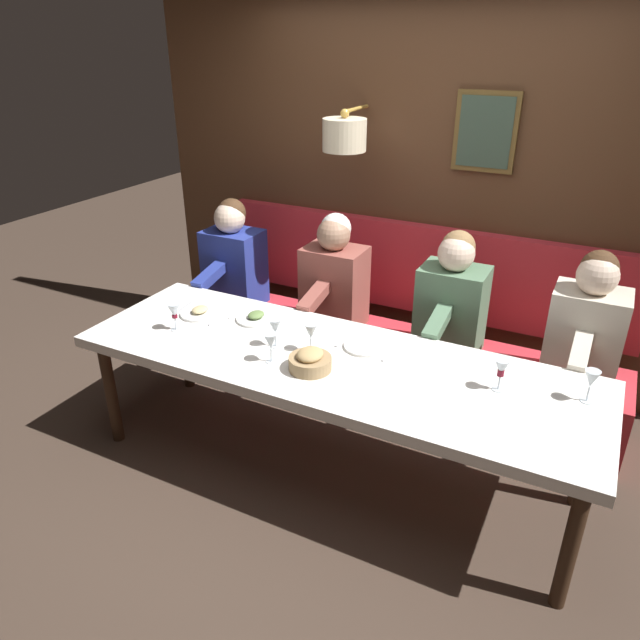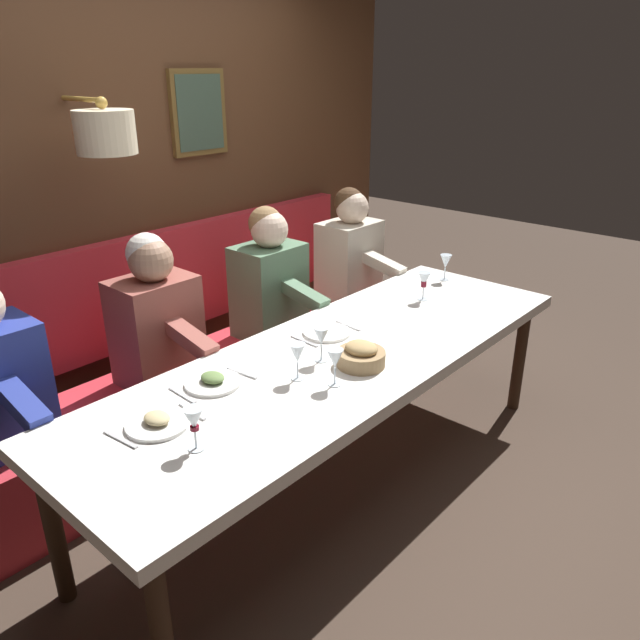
{
  "view_description": "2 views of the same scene",
  "coord_description": "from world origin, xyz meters",
  "px_view_note": "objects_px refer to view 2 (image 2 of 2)",
  "views": [
    {
      "loc": [
        -2.43,
        -1.18,
        2.28
      ],
      "look_at": [
        0.05,
        0.09,
        0.92
      ],
      "focal_mm": 33.02,
      "sensor_mm": 36.0,
      "label": 1
    },
    {
      "loc": [
        -1.64,
        2.0,
        1.99
      ],
      "look_at": [
        0.05,
        0.09,
        0.92
      ],
      "focal_mm": 34.17,
      "sensor_mm": 36.0,
      "label": 2
    }
  ],
  "objects_px": {
    "diner_middle": "(156,315)",
    "bread_bowl": "(361,356)",
    "dining_table": "(340,364)",
    "wine_glass_1": "(297,354)",
    "wine_glass_2": "(446,262)",
    "wine_glass_4": "(424,281)",
    "wine_glass_0": "(194,421)",
    "diner_near": "(270,277)",
    "diner_nearest": "(350,250)",
    "wine_glass_3": "(321,337)",
    "wine_glass_5": "(335,360)"
  },
  "relations": [
    {
      "from": "diner_near",
      "to": "wine_glass_1",
      "type": "distance_m",
      "value": 1.16
    },
    {
      "from": "diner_near",
      "to": "diner_middle",
      "type": "bearing_deg",
      "value": 90.0
    },
    {
      "from": "wine_glass_4",
      "to": "wine_glass_5",
      "type": "relative_size",
      "value": 1.0
    },
    {
      "from": "diner_nearest",
      "to": "wine_glass_2",
      "type": "relative_size",
      "value": 4.82
    },
    {
      "from": "wine_glass_2",
      "to": "wine_glass_3",
      "type": "xyz_separation_m",
      "value": [
        -0.17,
        1.36,
        0.0
      ]
    },
    {
      "from": "diner_nearest",
      "to": "diner_near",
      "type": "bearing_deg",
      "value": 90.0
    },
    {
      "from": "wine_glass_2",
      "to": "wine_glass_3",
      "type": "bearing_deg",
      "value": 96.91
    },
    {
      "from": "dining_table",
      "to": "wine_glass_1",
      "type": "distance_m",
      "value": 0.37
    },
    {
      "from": "wine_glass_3",
      "to": "wine_glass_5",
      "type": "xyz_separation_m",
      "value": [
        -0.19,
        0.13,
        0.0
      ]
    },
    {
      "from": "wine_glass_1",
      "to": "wine_glass_3",
      "type": "bearing_deg",
      "value": -79.23
    },
    {
      "from": "wine_glass_2",
      "to": "wine_glass_3",
      "type": "relative_size",
      "value": 1.0
    },
    {
      "from": "diner_middle",
      "to": "bread_bowl",
      "type": "distance_m",
      "value": 1.1
    },
    {
      "from": "dining_table",
      "to": "diner_nearest",
      "type": "bearing_deg",
      "value": -52.96
    },
    {
      "from": "wine_glass_2",
      "to": "wine_glass_4",
      "type": "distance_m",
      "value": 0.4
    },
    {
      "from": "wine_glass_2",
      "to": "wine_glass_5",
      "type": "xyz_separation_m",
      "value": [
        -0.36,
        1.5,
        0.0
      ]
    },
    {
      "from": "dining_table",
      "to": "wine_glass_1",
      "type": "relative_size",
      "value": 17.04
    },
    {
      "from": "wine_glass_5",
      "to": "bread_bowl",
      "type": "distance_m",
      "value": 0.23
    },
    {
      "from": "dining_table",
      "to": "wine_glass_4",
      "type": "height_order",
      "value": "wine_glass_4"
    },
    {
      "from": "diner_near",
      "to": "wine_glass_4",
      "type": "height_order",
      "value": "diner_near"
    },
    {
      "from": "bread_bowl",
      "to": "diner_middle",
      "type": "bearing_deg",
      "value": 19.58
    },
    {
      "from": "wine_glass_2",
      "to": "bread_bowl",
      "type": "height_order",
      "value": "wine_glass_2"
    },
    {
      "from": "wine_glass_0",
      "to": "bread_bowl",
      "type": "bearing_deg",
      "value": -92.39
    },
    {
      "from": "wine_glass_0",
      "to": "wine_glass_3",
      "type": "xyz_separation_m",
      "value": [
        0.13,
        -0.81,
        0.0
      ]
    },
    {
      "from": "wine_glass_4",
      "to": "wine_glass_2",
      "type": "bearing_deg",
      "value": -77.28
    },
    {
      "from": "diner_near",
      "to": "wine_glass_2",
      "type": "distance_m",
      "value": 1.1
    },
    {
      "from": "diner_nearest",
      "to": "wine_glass_0",
      "type": "distance_m",
      "value": 2.33
    },
    {
      "from": "diner_near",
      "to": "wine_glass_3",
      "type": "distance_m",
      "value": 1.01
    },
    {
      "from": "wine_glass_3",
      "to": "bread_bowl",
      "type": "distance_m",
      "value": 0.2
    },
    {
      "from": "diner_near",
      "to": "diner_nearest",
      "type": "bearing_deg",
      "value": -90.0
    },
    {
      "from": "diner_nearest",
      "to": "wine_glass_1",
      "type": "xyz_separation_m",
      "value": [
        -0.91,
        1.49,
        0.04
      ]
    },
    {
      "from": "diner_near",
      "to": "bread_bowl",
      "type": "relative_size",
      "value": 3.6
    },
    {
      "from": "dining_table",
      "to": "wine_glass_2",
      "type": "xyz_separation_m",
      "value": [
        0.18,
        -1.24,
        0.18
      ]
    },
    {
      "from": "diner_middle",
      "to": "wine_glass_0",
      "type": "xyz_separation_m",
      "value": [
        -1.0,
        0.53,
        0.04
      ]
    },
    {
      "from": "wine_glass_1",
      "to": "wine_glass_2",
      "type": "height_order",
      "value": "same"
    },
    {
      "from": "wine_glass_2",
      "to": "wine_glass_4",
      "type": "xyz_separation_m",
      "value": [
        -0.09,
        0.39,
        -0.0
      ]
    },
    {
      "from": "wine_glass_0",
      "to": "wine_glass_1",
      "type": "relative_size",
      "value": 1.0
    },
    {
      "from": "dining_table",
      "to": "diner_near",
      "type": "relative_size",
      "value": 3.53
    },
    {
      "from": "wine_glass_3",
      "to": "wine_glass_5",
      "type": "relative_size",
      "value": 1.0
    },
    {
      "from": "diner_near",
      "to": "bread_bowl",
      "type": "height_order",
      "value": "diner_near"
    },
    {
      "from": "diner_middle",
      "to": "wine_glass_5",
      "type": "height_order",
      "value": "diner_middle"
    },
    {
      "from": "diner_middle",
      "to": "wine_glass_3",
      "type": "relative_size",
      "value": 4.82
    },
    {
      "from": "wine_glass_2",
      "to": "wine_glass_5",
      "type": "relative_size",
      "value": 1.0
    },
    {
      "from": "diner_middle",
      "to": "wine_glass_1",
      "type": "height_order",
      "value": "diner_middle"
    },
    {
      "from": "wine_glass_5",
      "to": "diner_middle",
      "type": "bearing_deg",
      "value": 8.26
    },
    {
      "from": "diner_middle",
      "to": "wine_glass_2",
      "type": "xyz_separation_m",
      "value": [
        -0.71,
        -1.65,
        0.04
      ]
    },
    {
      "from": "wine_glass_0",
      "to": "bread_bowl",
      "type": "height_order",
      "value": "wine_glass_0"
    },
    {
      "from": "wine_glass_1",
      "to": "diner_middle",
      "type": "bearing_deg",
      "value": 5.56
    },
    {
      "from": "wine_glass_0",
      "to": "wine_glass_2",
      "type": "xyz_separation_m",
      "value": [
        0.29,
        -2.18,
        0.0
      ]
    },
    {
      "from": "wine_glass_4",
      "to": "wine_glass_0",
      "type": "bearing_deg",
      "value": 96.54
    },
    {
      "from": "dining_table",
      "to": "wine_glass_1",
      "type": "height_order",
      "value": "wine_glass_1"
    }
  ]
}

